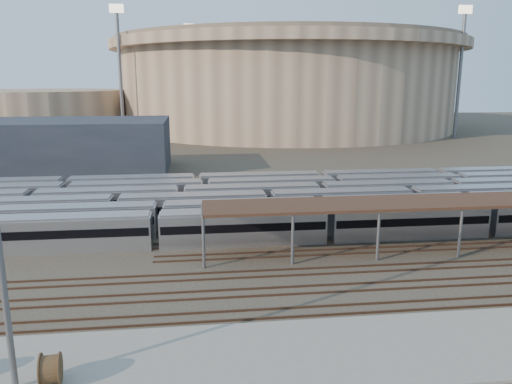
% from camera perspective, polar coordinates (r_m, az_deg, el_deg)
% --- Properties ---
extents(ground, '(420.00, 420.00, 0.00)m').
position_cam_1_polar(ground, '(48.02, 3.78, -8.79)').
color(ground, '#383026').
rests_on(ground, ground).
extents(apron, '(50.00, 9.00, 0.20)m').
position_cam_1_polar(apron, '(33.95, -0.06, -18.34)').
color(apron, gray).
rests_on(apron, ground).
extents(subway_trains, '(128.70, 23.90, 3.60)m').
position_cam_1_polar(subway_trains, '(64.99, 1.48, -1.31)').
color(subway_trains, silver).
rests_on(subway_trains, ground).
extents(inspection_shed, '(60.30, 6.00, 5.30)m').
position_cam_1_polar(inspection_shed, '(58.11, 24.93, -1.00)').
color(inspection_shed, slate).
rests_on(inspection_shed, ground).
extents(empty_tracks, '(170.00, 9.62, 0.18)m').
position_cam_1_polar(empty_tracks, '(43.47, 5.02, -11.08)').
color(empty_tracks, '#4C3323').
rests_on(empty_tracks, ground).
extents(stadium, '(124.00, 124.00, 32.50)m').
position_cam_1_polar(stadium, '(186.86, 3.51, 12.44)').
color(stadium, tan).
rests_on(stadium, ground).
extents(secondary_arena, '(56.00, 56.00, 14.00)m').
position_cam_1_polar(secondary_arena, '(181.64, -23.63, 8.41)').
color(secondary_arena, tan).
rests_on(secondary_arena, ground).
extents(service_building, '(42.00, 20.00, 10.00)m').
position_cam_1_polar(service_building, '(103.13, -21.83, 4.86)').
color(service_building, '#1E232D').
rests_on(service_building, ground).
extents(floodlight_0, '(4.00, 1.00, 38.40)m').
position_cam_1_polar(floodlight_0, '(155.37, -15.29, 13.49)').
color(floodlight_0, slate).
rests_on(floodlight_0, ground).
extents(floodlight_2, '(4.00, 1.00, 38.40)m').
position_cam_1_polar(floodlight_2, '(163.87, 22.31, 12.95)').
color(floodlight_2, slate).
rests_on(floodlight_2, ground).
extents(floodlight_3, '(4.00, 1.00, 38.40)m').
position_cam_1_polar(floodlight_3, '(203.87, -7.53, 13.56)').
color(floodlight_3, slate).
rests_on(floodlight_3, ground).
extents(cable_reel_west, '(1.30, 2.05, 1.94)m').
position_cam_1_polar(cable_reel_west, '(33.03, -22.43, -18.21)').
color(cable_reel_west, brown).
rests_on(cable_reel_west, apron).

